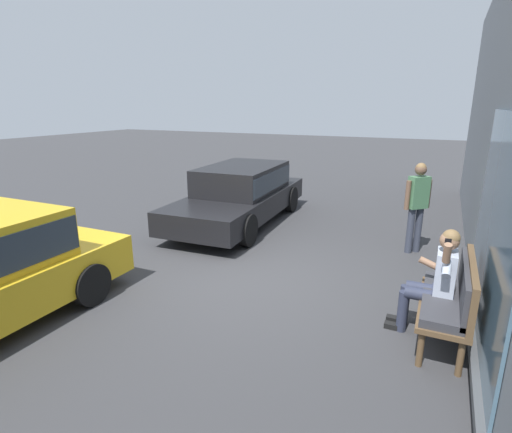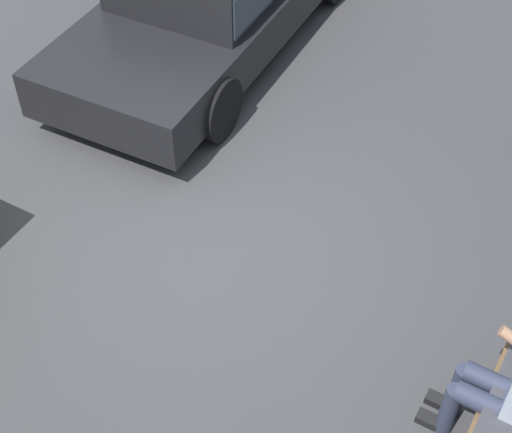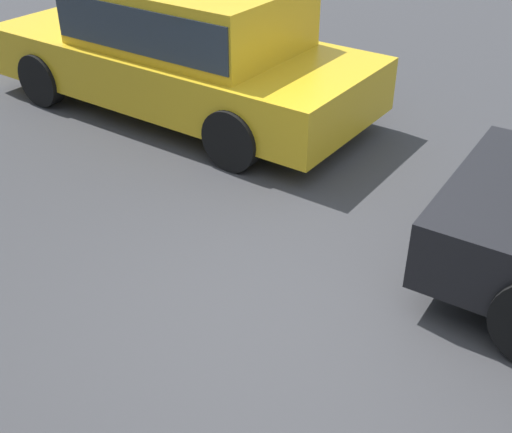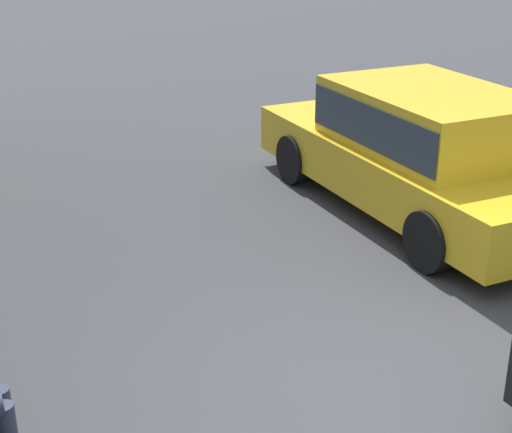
{
  "view_description": "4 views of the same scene",
  "coord_description": "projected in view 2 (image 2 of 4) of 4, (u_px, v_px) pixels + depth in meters",
  "views": [
    {
      "loc": [
        5.43,
        2.6,
        2.77
      ],
      "look_at": [
        0.34,
        0.2,
        1.17
      ],
      "focal_mm": 28.0,
      "sensor_mm": 36.0,
      "label": 1
    },
    {
      "loc": [
        3.71,
        2.6,
        5.17
      ],
      "look_at": [
        0.33,
        0.63,
        1.07
      ],
      "focal_mm": 55.0,
      "sensor_mm": 36.0,
      "label": 2
    },
    {
      "loc": [
        -1.65,
        2.6,
        2.94
      ],
      "look_at": [
        0.19,
        0.06,
        0.94
      ],
      "focal_mm": 45.0,
      "sensor_mm": 36.0,
      "label": 3
    },
    {
      "loc": [
        -3.73,
        2.6,
        3.34
      ],
      "look_at": [
        0.98,
        0.44,
        1.22
      ],
      "focal_mm": 55.0,
      "sensor_mm": 36.0,
      "label": 4
    }
  ],
  "objects": [
    {
      "name": "person_on_phone",
      "position": [
        512.0,
        385.0,
        5.09
      ],
      "size": [
        0.73,
        0.74,
        1.37
      ],
      "color": "#2D3347",
      "rests_on": "ground_plane"
    },
    {
      "name": "ground_plane",
      "position": [
        213.0,
        251.0,
        6.86
      ],
      "size": [
        60.0,
        60.0,
        0.0
      ],
      "primitive_type": "plane",
      "color": "#38383A"
    }
  ]
}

